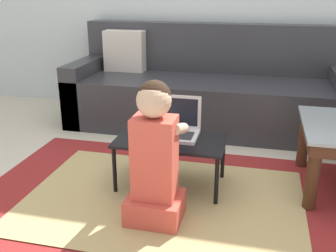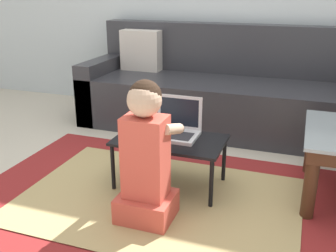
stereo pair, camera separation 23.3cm
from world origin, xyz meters
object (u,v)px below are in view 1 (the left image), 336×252
object	(u,v)px
computer_mouse	(138,133)
person_seated	(155,157)
laptop_desk	(171,144)
couch	(205,92)
laptop	(175,129)

from	to	relation	value
computer_mouse	person_seated	world-z (taller)	person_seated
laptop_desk	computer_mouse	bearing A→B (deg)	-177.37
couch	computer_mouse	bearing A→B (deg)	-100.98
laptop	couch	bearing A→B (deg)	89.10
couch	person_seated	xyz separation A→B (m)	(-0.02, -1.55, 0.07)
couch	laptop	distance (m)	1.11
laptop_desk	person_seated	distance (m)	0.38
couch	person_seated	distance (m)	1.55
laptop_desk	couch	bearing A→B (deg)	88.56
laptop_desk	laptop	xyz separation A→B (m)	(0.01, 0.06, 0.07)
computer_mouse	laptop	bearing A→B (deg)	18.52
laptop_desk	computer_mouse	world-z (taller)	computer_mouse
computer_mouse	person_seated	xyz separation A→B (m)	(0.21, -0.37, 0.03)
laptop_desk	person_seated	size ratio (longest dim) A/B	0.86
couch	person_seated	size ratio (longest dim) A/B	3.08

